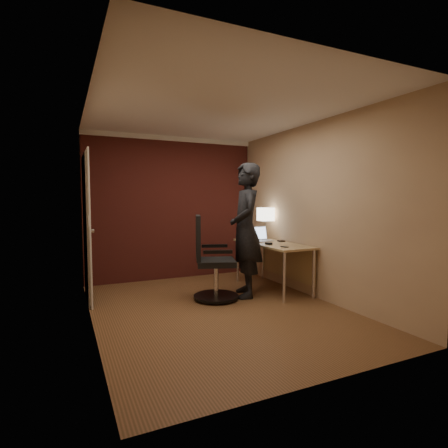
{
  "coord_description": "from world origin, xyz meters",
  "views": [
    {
      "loc": [
        -1.77,
        -4.03,
        1.41
      ],
      "look_at": [
        0.35,
        0.55,
        1.05
      ],
      "focal_mm": 28.0,
      "sensor_mm": 36.0,
      "label": 1
    }
  ],
  "objects": [
    {
      "name": "wallet",
      "position": [
        1.4,
        0.63,
        0.74
      ],
      "size": [
        0.1,
        0.12,
        0.02
      ],
      "primitive_type": "cube",
      "rotation": [
        0.0,
        0.0,
        -0.12
      ],
      "color": "black",
      "rests_on": "desk"
    },
    {
      "name": "laptop",
      "position": [
        1.14,
        0.85,
        0.79
      ],
      "size": [
        0.34,
        0.28,
        0.23
      ],
      "color": "silver",
      "rests_on": "desk"
    },
    {
      "name": "room",
      "position": [
        -0.27,
        1.54,
        1.37
      ],
      "size": [
        4.0,
        4.0,
        4.0
      ],
      "color": "brown",
      "rests_on": "ground"
    },
    {
      "name": "person",
      "position": [
        0.63,
        0.4,
        0.97
      ],
      "size": [
        0.67,
        0.82,
        1.93
      ],
      "primitive_type": "imported",
      "rotation": [
        0.0,
        0.0,
        -1.9
      ],
      "color": "black",
      "rests_on": "ground"
    },
    {
      "name": "office_chair",
      "position": [
        0.09,
        0.42,
        0.51
      ],
      "size": [
        0.67,
        0.73,
        1.16
      ],
      "color": "black",
      "rests_on": "ground"
    },
    {
      "name": "desk_lamp",
      "position": [
        1.34,
        1.02,
        1.15
      ],
      "size": [
        0.22,
        0.22,
        0.54
      ],
      "color": "silver",
      "rests_on": "desk"
    },
    {
      "name": "mouse",
      "position": [
        1.02,
        0.4,
        0.75
      ],
      "size": [
        0.08,
        0.11,
        0.03
      ],
      "primitive_type": "cube",
      "rotation": [
        0.0,
        0.0,
        0.19
      ],
      "color": "black",
      "rests_on": "desk"
    },
    {
      "name": "desk",
      "position": [
        1.25,
        0.55,
        0.6
      ],
      "size": [
        0.6,
        1.5,
        0.73
      ],
      "color": "tan",
      "rests_on": "ground"
    },
    {
      "name": "phone",
      "position": [
        1.08,
        0.07,
        0.73
      ],
      "size": [
        0.06,
        0.12,
        0.01
      ],
      "primitive_type": "cube",
      "rotation": [
        0.0,
        0.0,
        0.02
      ],
      "color": "black",
      "rests_on": "desk"
    }
  ]
}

